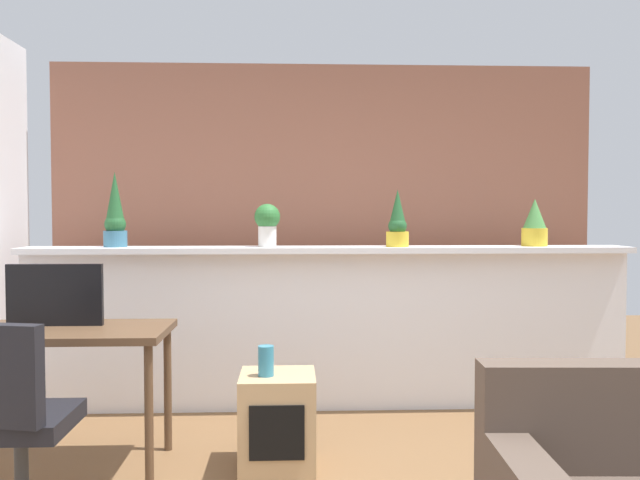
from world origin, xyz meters
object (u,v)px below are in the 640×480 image
at_px(office_chair, 13,439).
at_px(vase_on_shelf, 266,361).
at_px(tv_monitor, 55,295).
at_px(side_cube_shelf, 278,421).
at_px(potted_plant_3, 535,224).
at_px(potted_plant_1, 267,222).
at_px(potted_plant_0, 115,215).
at_px(potted_plant_2, 397,223).
at_px(desk, 63,344).

xyz_separation_m(office_chair, vase_on_shelf, (1.06, 0.62, 0.19)).
distance_m(tv_monitor, vase_on_shelf, 1.20).
xyz_separation_m(tv_monitor, side_cube_shelf, (1.20, -0.11, -0.67)).
bearing_deg(side_cube_shelf, office_chair, -150.01).
bearing_deg(side_cube_shelf, potted_plant_3, 30.88).
relative_size(potted_plant_1, potted_plant_3, 0.89).
relative_size(potted_plant_0, tv_monitor, 1.01).
xyz_separation_m(potted_plant_0, potted_plant_3, (2.90, -0.00, -0.06)).
relative_size(potted_plant_3, tv_monitor, 0.65).
height_order(potted_plant_0, side_cube_shelf, potted_plant_0).
height_order(potted_plant_3, side_cube_shelf, potted_plant_3).
bearing_deg(potted_plant_2, tv_monitor, -155.97).
distance_m(potted_plant_2, desk, 2.25).
xyz_separation_m(potted_plant_0, potted_plant_2, (1.92, -0.05, -0.06)).
bearing_deg(potted_plant_0, vase_on_shelf, -45.74).
relative_size(desk, vase_on_shelf, 6.89).
bearing_deg(potted_plant_3, tv_monitor, -162.35).
height_order(potted_plant_3, office_chair, potted_plant_3).
distance_m(potted_plant_0, potted_plant_3, 2.90).
distance_m(potted_plant_2, tv_monitor, 2.22).
xyz_separation_m(potted_plant_2, potted_plant_3, (0.97, 0.05, -0.01)).
xyz_separation_m(potted_plant_2, desk, (-1.93, -0.97, -0.62)).
relative_size(potted_plant_3, vase_on_shelf, 2.07).
relative_size(desk, office_chair, 1.21).
bearing_deg(potted_plant_2, office_chair, -139.29).
height_order(potted_plant_2, tv_monitor, potted_plant_2).
height_order(potted_plant_2, side_cube_shelf, potted_plant_2).
relative_size(potted_plant_0, office_chair, 0.56).
relative_size(potted_plant_2, vase_on_shelf, 2.46).
bearing_deg(potted_plant_2, desk, -153.32).
distance_m(potted_plant_3, desk, 3.14).
xyz_separation_m(potted_plant_0, tv_monitor, (-0.08, -0.95, -0.43)).
bearing_deg(potted_plant_3, potted_plant_1, -179.63).
bearing_deg(desk, potted_plant_0, 89.43).
bearing_deg(tv_monitor, potted_plant_0, 85.37).
distance_m(potted_plant_2, side_cube_shelf, 1.65).
relative_size(potted_plant_2, potted_plant_3, 1.19).
bearing_deg(office_chair, potted_plant_2, 40.71).
height_order(potted_plant_3, tv_monitor, potted_plant_3).
bearing_deg(potted_plant_1, desk, -135.81).
bearing_deg(potted_plant_1, potted_plant_2, -2.72).
bearing_deg(tv_monitor, desk, -50.28).
xyz_separation_m(potted_plant_0, office_chair, (0.00, -1.71, -0.96)).
bearing_deg(desk, tv_monitor, 129.72).
bearing_deg(vase_on_shelf, desk, 176.54).
height_order(potted_plant_1, potted_plant_2, potted_plant_2).
height_order(potted_plant_1, desk, potted_plant_1).
bearing_deg(vase_on_shelf, potted_plant_0, 134.26).
distance_m(potted_plant_0, side_cube_shelf, 1.89).
height_order(potted_plant_3, vase_on_shelf, potted_plant_3).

